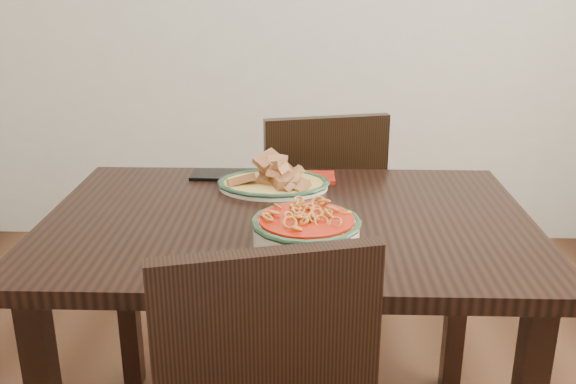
{
  "coord_description": "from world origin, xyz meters",
  "views": [
    {
      "loc": [
        0.0,
        -1.4,
        1.35
      ],
      "look_at": [
        -0.05,
        0.14,
        0.81
      ],
      "focal_mm": 40.0,
      "sensor_mm": 36.0,
      "label": 1
    }
  ],
  "objects_px": {
    "fish_plate": "(273,173)",
    "smartphone": "(220,175)",
    "chair_far": "(317,216)",
    "dining_table": "(288,251)",
    "noodle_bowl": "(306,227)"
  },
  "relations": [
    {
      "from": "fish_plate",
      "to": "smartphone",
      "type": "relative_size",
      "value": 1.84
    },
    {
      "from": "chair_far",
      "to": "smartphone",
      "type": "bearing_deg",
      "value": 32.35
    },
    {
      "from": "dining_table",
      "to": "chair_far",
      "type": "relative_size",
      "value": 1.39
    },
    {
      "from": "dining_table",
      "to": "fish_plate",
      "type": "distance_m",
      "value": 0.27
    },
    {
      "from": "dining_table",
      "to": "fish_plate",
      "type": "bearing_deg",
      "value": 102.07
    },
    {
      "from": "dining_table",
      "to": "smartphone",
      "type": "distance_m",
      "value": 0.4
    },
    {
      "from": "chair_far",
      "to": "dining_table",
      "type": "bearing_deg",
      "value": 68.26
    },
    {
      "from": "dining_table",
      "to": "smartphone",
      "type": "relative_size",
      "value": 7.26
    },
    {
      "from": "smartphone",
      "to": "chair_far",
      "type": "bearing_deg",
      "value": 47.88
    },
    {
      "from": "dining_table",
      "to": "noodle_bowl",
      "type": "bearing_deg",
      "value": -74.66
    },
    {
      "from": "dining_table",
      "to": "noodle_bowl",
      "type": "height_order",
      "value": "noodle_bowl"
    },
    {
      "from": "chair_far",
      "to": "noodle_bowl",
      "type": "bearing_deg",
      "value": 73.23
    },
    {
      "from": "fish_plate",
      "to": "noodle_bowl",
      "type": "bearing_deg",
      "value": -76.5
    },
    {
      "from": "dining_table",
      "to": "smartphone",
      "type": "xyz_separation_m",
      "value": [
        -0.22,
        0.32,
        0.1
      ]
    },
    {
      "from": "chair_far",
      "to": "noodle_bowl",
      "type": "xyz_separation_m",
      "value": [
        -0.04,
        -0.81,
        0.29
      ]
    }
  ]
}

